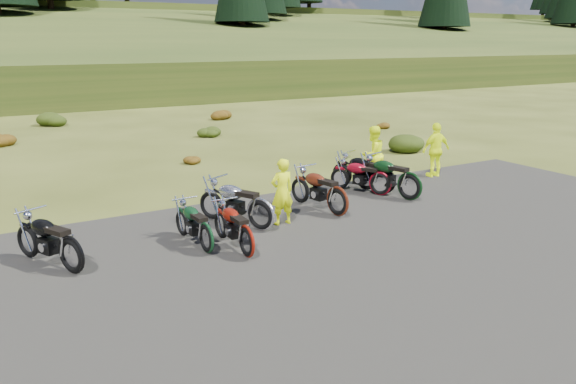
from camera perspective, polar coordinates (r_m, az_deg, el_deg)
ground at (r=13.44m, az=5.82°, el=-4.23°), size 300.00×300.00×0.00m
gravel_pad at (r=11.99m, az=11.46°, el=-6.92°), size 20.00×12.00×0.04m
hill_slope at (r=60.84m, az=-23.39°, el=9.79°), size 300.00×45.97×9.37m
hill_plateau at (r=120.53m, az=-27.20°, el=11.46°), size 300.00×90.00×9.17m
shrub_2 at (r=27.15m, az=-27.17°, el=4.91°), size 1.30×1.30×0.77m
shrub_3 at (r=32.63m, az=-22.73°, el=7.01°), size 1.56×1.56×0.92m
shrub_4 at (r=21.10m, az=-9.89°, el=3.43°), size 0.77×0.77×0.45m
shrub_5 at (r=26.99m, az=-8.09°, el=6.21°), size 1.03×1.03×0.61m
shrub_6 at (r=32.93m, az=-6.94°, el=8.00°), size 1.30×1.30×0.77m
shrub_7 at (r=23.79m, az=12.08°, el=5.21°), size 1.56×1.56×0.92m
shrub_8 at (r=29.66m, az=9.38°, el=6.81°), size 0.77×0.77×0.45m
motorcycle_0 at (r=11.90m, az=-20.95°, el=-7.85°), size 1.61×2.28×1.14m
motorcycle_1 at (r=11.94m, az=-4.19°, el=-6.74°), size 0.66×1.98×1.04m
motorcycle_2 at (r=12.28m, az=-8.24°, el=-6.24°), size 0.75×1.95×1.00m
motorcycle_3 at (r=13.53m, az=-2.78°, el=-4.03°), size 1.72×2.38×1.20m
motorcycle_4 at (r=14.67m, az=5.02°, el=-2.53°), size 1.08×2.32×1.17m
motorcycle_5 at (r=16.99m, az=9.68°, el=-0.21°), size 1.51×2.32×1.15m
motorcycle_6 at (r=16.75m, az=9.29°, el=-0.42°), size 1.49×2.08×1.04m
motorcycle_7 at (r=16.39m, az=12.17°, el=-0.91°), size 1.34×2.44×1.21m
person_middle at (r=13.74m, az=-0.60°, el=-0.09°), size 0.61×0.40×1.66m
person_right_a at (r=18.03m, az=8.59°, el=3.69°), size 0.98×0.82×1.82m
person_right_b at (r=19.28m, az=14.78°, el=4.08°), size 1.09×0.52×1.81m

